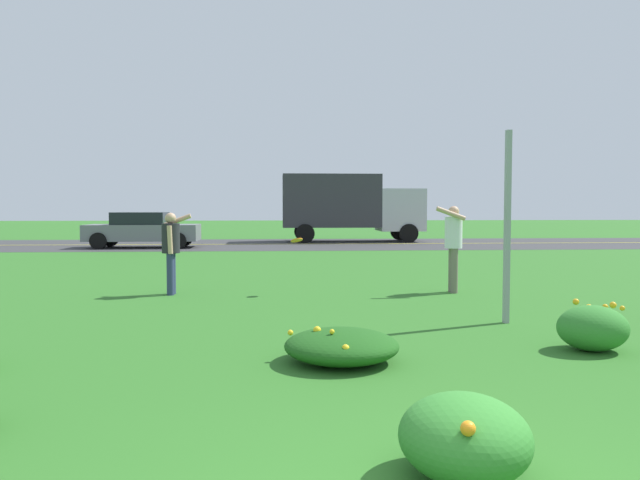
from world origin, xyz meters
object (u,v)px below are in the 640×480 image
sign_post_near_path (507,227)px  person_thrower_dark_shirt (171,246)px  frisbee_orange (297,240)px  person_catcher_white_shirt (453,241)px  box_truck_silver (350,204)px  car_gray_center_left (142,230)px

sign_post_near_path → person_thrower_dark_shirt: 6.28m
frisbee_orange → person_catcher_white_shirt: bearing=-0.2°
box_truck_silver → car_gray_center_left: bearing=-156.6°
person_thrower_dark_shirt → frisbee_orange: 2.40m
person_catcher_white_shirt → car_gray_center_left: (-8.94, 14.00, -0.28)m
frisbee_orange → box_truck_silver: 18.15m
frisbee_orange → car_gray_center_left: (-5.88, 13.99, -0.30)m
sign_post_near_path → box_truck_silver: size_ratio=0.41×
sign_post_near_path → car_gray_center_left: sign_post_near_path is taller
person_catcher_white_shirt → car_gray_center_left: size_ratio=0.38×
car_gray_center_left → person_thrower_dark_shirt: bearing=-75.9°
person_thrower_dark_shirt → car_gray_center_left: 14.33m
sign_post_near_path → person_catcher_white_shirt: sign_post_near_path is taller
person_catcher_white_shirt → box_truck_silver: box_truck_silver is taller
sign_post_near_path → frisbee_orange: 4.36m
person_thrower_dark_shirt → sign_post_near_path: bearing=-31.7°
frisbee_orange → person_thrower_dark_shirt: bearing=178.1°
car_gray_center_left → sign_post_near_path: bearing=-62.9°
box_truck_silver → person_thrower_dark_shirt: bearing=-107.2°
car_gray_center_left → frisbee_orange: bearing=-67.2°
person_catcher_white_shirt → box_truck_silver: 17.89m
sign_post_near_path → frisbee_orange: bearing=132.4°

